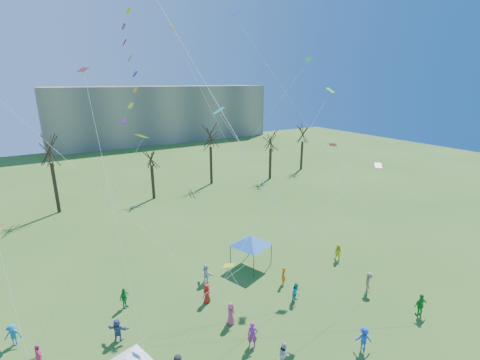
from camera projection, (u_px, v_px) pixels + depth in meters
distant_building at (163, 114)px, 94.08m from camera, size 60.00×14.00×15.00m
bare_tree_row at (133, 155)px, 46.39m from camera, size 68.17×8.16×10.31m
big_box_kite at (138, 40)px, 14.58m from camera, size 5.25×5.76×23.78m
canopy_tent_blue at (251, 240)px, 30.20m from camera, size 3.89×3.89×3.08m
festival_crowd at (225, 326)px, 22.21m from camera, size 26.94×13.33×1.85m
small_kites_aloft at (213, 126)px, 23.55m from camera, size 29.40×17.71×31.29m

